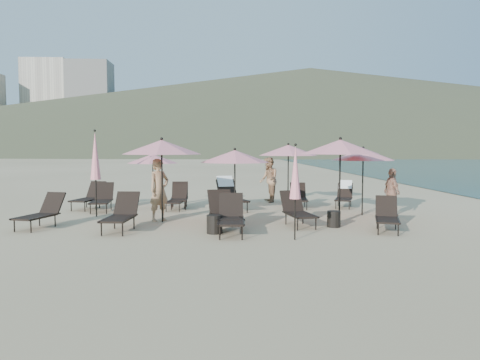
{
  "coord_description": "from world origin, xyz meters",
  "views": [
    {
      "loc": [
        -1.12,
        -12.51,
        2.22
      ],
      "look_at": [
        -0.39,
        3.5,
        1.1
      ],
      "focal_mm": 35.0,
      "sensor_mm": 36.0,
      "label": 1
    }
  ],
  "objects_px": {
    "lounger_8": "(177,198)",
    "umbrella_open_1": "(235,156)",
    "umbrella_open_3": "(153,159)",
    "lounger_4": "(297,210)",
    "umbrella_open_0": "(162,147)",
    "lounger_11": "(344,195)",
    "side_table_1": "(334,219)",
    "umbrella_open_2": "(340,147)",
    "beachgoer_a": "(159,190)",
    "lounger_5": "(387,215)",
    "lounger_0": "(41,212)",
    "lounger_10": "(299,196)",
    "lounger_9": "(231,194)",
    "umbrella_open_4": "(288,150)",
    "umbrella_closed_0": "(295,173)",
    "beachgoer_b": "(269,180)",
    "beachgoer_c": "(392,192)",
    "lounger_1": "(121,213)",
    "side_table_0": "(215,224)",
    "umbrella_open_5": "(363,154)",
    "lounger_7": "(179,196)",
    "lounger_2": "(231,216)",
    "lounger_3": "(224,212)",
    "lounger_12": "(102,198)",
    "umbrella_closed_1": "(95,156)",
    "lounger_6": "(89,196)"
  },
  "relations": [
    {
      "from": "lounger_8",
      "to": "beachgoer_b",
      "type": "relative_size",
      "value": 0.84
    },
    {
      "from": "lounger_4",
      "to": "umbrella_open_1",
      "type": "xyz_separation_m",
      "value": [
        -1.75,
        0.84,
        1.51
      ]
    },
    {
      "from": "lounger_5",
      "to": "lounger_9",
      "type": "bearing_deg",
      "value": 149.86
    },
    {
      "from": "lounger_4",
      "to": "side_table_1",
      "type": "relative_size",
      "value": 3.81
    },
    {
      "from": "umbrella_closed_0",
      "to": "beachgoer_a",
      "type": "bearing_deg",
      "value": 139.71
    },
    {
      "from": "lounger_4",
      "to": "lounger_12",
      "type": "height_order",
      "value": "lounger_12"
    },
    {
      "from": "lounger_7",
      "to": "umbrella_open_1",
      "type": "relative_size",
      "value": 0.73
    },
    {
      "from": "umbrella_closed_0",
      "to": "side_table_0",
      "type": "distance_m",
      "value": 2.55
    },
    {
      "from": "lounger_3",
      "to": "lounger_7",
      "type": "relative_size",
      "value": 1.16
    },
    {
      "from": "beachgoer_a",
      "to": "umbrella_open_2",
      "type": "bearing_deg",
      "value": -49.73
    },
    {
      "from": "lounger_8",
      "to": "umbrella_open_2",
      "type": "distance_m",
      "value": 6.22
    },
    {
      "from": "lounger_1",
      "to": "beachgoer_a",
      "type": "xyz_separation_m",
      "value": [
        0.81,
        1.6,
        0.48
      ]
    },
    {
      "from": "lounger_2",
      "to": "lounger_11",
      "type": "bearing_deg",
      "value": 51.99
    },
    {
      "from": "umbrella_open_4",
      "to": "side_table_1",
      "type": "relative_size",
      "value": 5.28
    },
    {
      "from": "umbrella_open_4",
      "to": "umbrella_open_5",
      "type": "xyz_separation_m",
      "value": [
        2.07,
        -2.53,
        -0.12
      ]
    },
    {
      "from": "lounger_8",
      "to": "umbrella_open_5",
      "type": "bearing_deg",
      "value": -8.12
    },
    {
      "from": "umbrella_open_0",
      "to": "beachgoer_c",
      "type": "bearing_deg",
      "value": 6.71
    },
    {
      "from": "umbrella_open_4",
      "to": "umbrella_closed_1",
      "type": "xyz_separation_m",
      "value": [
        -6.55,
        -2.47,
        -0.17
      ]
    },
    {
      "from": "lounger_8",
      "to": "umbrella_open_1",
      "type": "distance_m",
      "value": 3.77
    },
    {
      "from": "umbrella_open_4",
      "to": "side_table_0",
      "type": "height_order",
      "value": "umbrella_open_4"
    },
    {
      "from": "lounger_4",
      "to": "umbrella_open_0",
      "type": "relative_size",
      "value": 0.68
    },
    {
      "from": "umbrella_open_2",
      "to": "umbrella_open_5",
      "type": "relative_size",
      "value": 1.12
    },
    {
      "from": "umbrella_closed_1",
      "to": "lounger_4",
      "type": "bearing_deg",
      "value": -18.01
    },
    {
      "from": "lounger_2",
      "to": "lounger_9",
      "type": "bearing_deg",
      "value": 90.34
    },
    {
      "from": "umbrella_open_1",
      "to": "umbrella_open_3",
      "type": "xyz_separation_m",
      "value": [
        -2.91,
        3.46,
        -0.15
      ]
    },
    {
      "from": "lounger_9",
      "to": "umbrella_open_4",
      "type": "xyz_separation_m",
      "value": [
        2.21,
        0.94,
        1.55
      ]
    },
    {
      "from": "lounger_7",
      "to": "umbrella_open_0",
      "type": "bearing_deg",
      "value": -95.82
    },
    {
      "from": "umbrella_closed_1",
      "to": "umbrella_open_3",
      "type": "bearing_deg",
      "value": 57.02
    },
    {
      "from": "lounger_10",
      "to": "umbrella_open_0",
      "type": "xyz_separation_m",
      "value": [
        -4.63,
        -3.16,
        1.81
      ]
    },
    {
      "from": "lounger_12",
      "to": "side_table_1",
      "type": "distance_m",
      "value": 8.14
    },
    {
      "from": "umbrella_open_2",
      "to": "beachgoer_b",
      "type": "relative_size",
      "value": 1.38
    },
    {
      "from": "umbrella_open_3",
      "to": "beachgoer_b",
      "type": "relative_size",
      "value": 1.11
    },
    {
      "from": "lounger_6",
      "to": "lounger_12",
      "type": "distance_m",
      "value": 0.91
    },
    {
      "from": "umbrella_open_0",
      "to": "beachgoer_a",
      "type": "bearing_deg",
      "value": 118.07
    },
    {
      "from": "lounger_12",
      "to": "umbrella_open_2",
      "type": "distance_m",
      "value": 8.34
    },
    {
      "from": "umbrella_open_2",
      "to": "lounger_9",
      "type": "bearing_deg",
      "value": 136.94
    },
    {
      "from": "lounger_0",
      "to": "umbrella_closed_0",
      "type": "height_order",
      "value": "umbrella_closed_0"
    },
    {
      "from": "lounger_9",
      "to": "umbrella_open_1",
      "type": "bearing_deg",
      "value": -105.26
    },
    {
      "from": "lounger_8",
      "to": "umbrella_open_1",
      "type": "height_order",
      "value": "umbrella_open_1"
    },
    {
      "from": "lounger_3",
      "to": "lounger_12",
      "type": "height_order",
      "value": "lounger_3"
    },
    {
      "from": "lounger_5",
      "to": "lounger_0",
      "type": "bearing_deg",
      "value": -168.08
    },
    {
      "from": "lounger_7",
      "to": "lounger_9",
      "type": "bearing_deg",
      "value": -20.59
    },
    {
      "from": "lounger_9",
      "to": "beachgoer_c",
      "type": "xyz_separation_m",
      "value": [
        5.16,
        -1.86,
        0.22
      ]
    },
    {
      "from": "lounger_7",
      "to": "umbrella_open_2",
      "type": "xyz_separation_m",
      "value": [
        5.03,
        -3.59,
        1.81
      ]
    },
    {
      "from": "lounger_6",
      "to": "lounger_7",
      "type": "height_order",
      "value": "lounger_6"
    },
    {
      "from": "umbrella_open_3",
      "to": "umbrella_closed_0",
      "type": "distance_m",
      "value": 7.63
    },
    {
      "from": "umbrella_open_0",
      "to": "lounger_10",
      "type": "bearing_deg",
      "value": 34.36
    },
    {
      "from": "beachgoer_a",
      "to": "beachgoer_c",
      "type": "bearing_deg",
      "value": -39.9
    },
    {
      "from": "lounger_11",
      "to": "side_table_1",
      "type": "bearing_deg",
      "value": -89.37
    },
    {
      "from": "lounger_10",
      "to": "umbrella_open_5",
      "type": "distance_m",
      "value": 3.12
    }
  ]
}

